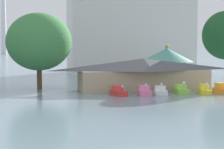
% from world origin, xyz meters
% --- Properties ---
extents(pedal_boat_red, '(1.89, 3.19, 1.45)m').
position_xyz_m(pedal_boat_red, '(4.58, 29.31, 0.52)').
color(pedal_boat_red, red).
rests_on(pedal_boat_red, ground).
extents(pedal_boat_pink, '(1.76, 2.51, 1.68)m').
position_xyz_m(pedal_boat_pink, '(7.87, 28.36, 0.53)').
color(pedal_boat_pink, pink).
rests_on(pedal_boat_pink, ground).
extents(pedal_boat_white, '(2.13, 2.87, 1.64)m').
position_xyz_m(pedal_boat_white, '(10.39, 29.24, 0.46)').
color(pedal_boat_white, white).
rests_on(pedal_boat_white, ground).
extents(pedal_boat_lime, '(1.75, 2.69, 1.78)m').
position_xyz_m(pedal_boat_lime, '(13.44, 29.34, 0.51)').
color(pedal_boat_lime, '#8CCC3F').
rests_on(pedal_boat_lime, ground).
extents(pedal_boat_yellow, '(1.87, 2.77, 1.62)m').
position_xyz_m(pedal_boat_yellow, '(16.41, 28.31, 0.52)').
color(pedal_boat_yellow, yellow).
rests_on(pedal_boat_yellow, ground).
extents(pedal_boat_orange, '(1.81, 2.87, 1.74)m').
position_xyz_m(pedal_boat_orange, '(19.13, 28.49, 0.57)').
color(pedal_boat_orange, orange).
rests_on(pedal_boat_orange, ground).
extents(boathouse, '(20.50, 6.95, 4.68)m').
position_xyz_m(boathouse, '(9.78, 34.90, 2.46)').
color(boathouse, tan).
rests_on(boathouse, ground).
extents(green_roof_pavilion, '(9.79, 9.79, 6.87)m').
position_xyz_m(green_roof_pavilion, '(18.12, 47.45, 3.60)').
color(green_roof_pavilion, brown).
rests_on(green_roof_pavilion, ground).
extents(shoreline_tree_mid, '(9.80, 9.80, 11.53)m').
position_xyz_m(shoreline_tree_mid, '(-5.28, 39.40, 7.17)').
color(shoreline_tree_mid, brown).
rests_on(shoreline_tree_mid, ground).
extents(background_building_block, '(30.53, 12.89, 22.29)m').
position_xyz_m(background_building_block, '(18.20, 73.18, 11.17)').
color(background_building_block, silver).
rests_on(background_building_block, ground).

